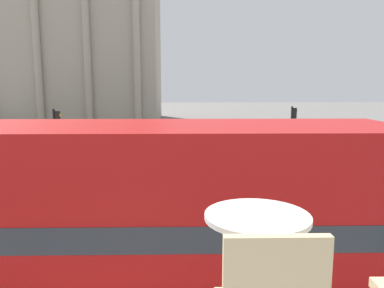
% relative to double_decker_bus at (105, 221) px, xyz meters
% --- Properties ---
extents(double_decker_bus, '(10.87, 2.67, 4.12)m').
position_rel_double_decker_bus_xyz_m(double_decker_bus, '(0.00, 0.00, 0.00)').
color(double_decker_bus, black).
rests_on(double_decker_bus, ground_plane).
extents(cafe_dining_table, '(0.60, 0.60, 0.73)m').
position_rel_double_decker_bus_xyz_m(cafe_dining_table, '(1.92, -4.74, 1.63)').
color(cafe_dining_table, '#2D2D30').
rests_on(cafe_dining_table, cafe_floor_slab).
extents(plaza_building_left, '(23.70, 11.48, 23.83)m').
position_rel_double_decker_bus_xyz_m(plaza_building_left, '(-13.69, 46.56, 9.62)').
color(plaza_building_left, '#B2A893').
rests_on(plaza_building_left, ground_plane).
extents(traffic_light_near, '(0.42, 0.24, 3.51)m').
position_rel_double_decker_bus_xyz_m(traffic_light_near, '(2.28, 5.88, 0.02)').
color(traffic_light_near, black).
rests_on(traffic_light_near, ground_plane).
extents(traffic_light_mid, '(0.42, 0.24, 3.69)m').
position_rel_double_decker_bus_xyz_m(traffic_light_mid, '(-4.69, 11.26, 0.13)').
color(traffic_light_mid, black).
rests_on(traffic_light_mid, ground_plane).
extents(traffic_light_far, '(0.42, 0.24, 3.47)m').
position_rel_double_decker_bus_xyz_m(traffic_light_far, '(8.42, 16.97, -0.01)').
color(traffic_light_far, black).
rests_on(traffic_light_far, ground_plane).
extents(car_silver, '(4.20, 1.93, 1.35)m').
position_rel_double_decker_bus_xyz_m(car_silver, '(7.56, 23.03, -1.59)').
color(car_silver, black).
rests_on(car_silver, ground_plane).
extents(car_maroon, '(4.20, 1.93, 1.35)m').
position_rel_double_decker_bus_xyz_m(car_maroon, '(1.68, 15.31, -1.59)').
color(car_maroon, black).
rests_on(car_maroon, ground_plane).
extents(pedestrian_yellow, '(0.32, 0.32, 1.64)m').
position_rel_double_decker_bus_xyz_m(pedestrian_yellow, '(3.08, 6.07, -1.35)').
color(pedestrian_yellow, '#282B33').
rests_on(pedestrian_yellow, ground_plane).
extents(pedestrian_red, '(0.32, 0.32, 1.63)m').
position_rel_double_decker_bus_xyz_m(pedestrian_red, '(8.58, 10.86, -1.36)').
color(pedestrian_red, '#282B33').
rests_on(pedestrian_red, ground_plane).
extents(pedestrian_olive, '(0.32, 0.32, 1.64)m').
position_rel_double_decker_bus_xyz_m(pedestrian_olive, '(7.73, 18.52, -1.35)').
color(pedestrian_olive, '#282B33').
rests_on(pedestrian_olive, ground_plane).
extents(pedestrian_white, '(0.32, 0.32, 1.59)m').
position_rel_double_decker_bus_xyz_m(pedestrian_white, '(-4.48, 16.81, -1.38)').
color(pedestrian_white, '#282B33').
rests_on(pedestrian_white, ground_plane).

